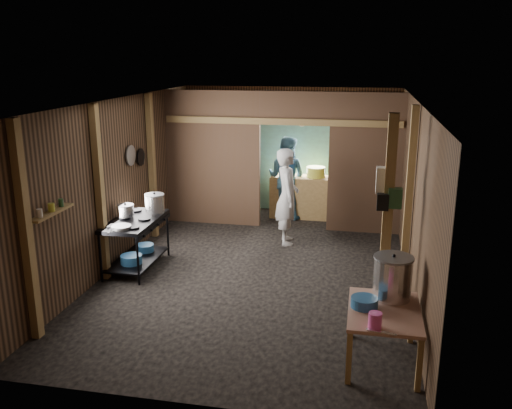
% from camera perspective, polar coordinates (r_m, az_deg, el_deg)
% --- Properties ---
extents(floor, '(4.50, 7.00, 0.00)m').
position_cam_1_polar(floor, '(8.63, 0.26, -6.70)').
color(floor, black).
rests_on(floor, ground).
extents(ceiling, '(4.50, 7.00, 0.00)m').
position_cam_1_polar(ceiling, '(8.02, 0.28, 10.76)').
color(ceiling, '#484746').
rests_on(ceiling, ground).
extents(wall_back, '(4.50, 0.00, 2.60)m').
position_cam_1_polar(wall_back, '(11.62, 3.57, 5.75)').
color(wall_back, brown).
rests_on(wall_back, ground).
extents(wall_front, '(4.50, 0.00, 2.60)m').
position_cam_1_polar(wall_front, '(5.01, -7.43, -7.74)').
color(wall_front, brown).
rests_on(wall_front, ground).
extents(wall_left, '(0.00, 7.00, 2.60)m').
position_cam_1_polar(wall_left, '(8.92, -14.07, 2.33)').
color(wall_left, brown).
rests_on(wall_left, ground).
extents(wall_right, '(0.00, 7.00, 2.60)m').
position_cam_1_polar(wall_right, '(8.12, 16.05, 0.90)').
color(wall_right, brown).
rests_on(wall_right, ground).
extents(partition_left, '(1.85, 0.10, 2.60)m').
position_cam_1_polar(partition_left, '(10.63, -4.51, 4.82)').
color(partition_left, '#4B311C').
rests_on(partition_left, floor).
extents(partition_right, '(1.35, 0.10, 2.60)m').
position_cam_1_polar(partition_right, '(10.24, 11.36, 4.15)').
color(partition_right, '#4B311C').
rests_on(partition_right, floor).
extents(partition_header, '(1.30, 0.10, 0.60)m').
position_cam_1_polar(partition_header, '(10.17, 4.07, 10.04)').
color(partition_header, '#4B311C').
rests_on(partition_header, wall_back).
extents(turquoise_panel, '(4.40, 0.06, 2.50)m').
position_cam_1_polar(turquoise_panel, '(11.57, 3.52, 5.46)').
color(turquoise_panel, '#69B8AA').
rests_on(turquoise_panel, wall_back).
extents(back_counter, '(1.20, 0.50, 0.85)m').
position_cam_1_polar(back_counter, '(11.23, 4.63, 0.82)').
color(back_counter, '#A0804A').
rests_on(back_counter, floor).
extents(wall_clock, '(0.20, 0.03, 0.20)m').
position_cam_1_polar(wall_clock, '(11.40, 4.81, 8.59)').
color(wall_clock, silver).
rests_on(wall_clock, wall_back).
extents(post_left_a, '(0.10, 0.12, 2.60)m').
position_cam_1_polar(post_left_a, '(6.71, -22.86, -2.77)').
color(post_left_a, '#A0804A').
rests_on(post_left_a, floor).
extents(post_left_b, '(0.10, 0.12, 2.60)m').
position_cam_1_polar(post_left_b, '(8.20, -15.97, 1.04)').
color(post_left_b, '#A0804A').
rests_on(post_left_b, floor).
extents(post_left_c, '(0.10, 0.12, 2.60)m').
position_cam_1_polar(post_left_c, '(9.97, -10.81, 3.88)').
color(post_left_c, '#A0804A').
rests_on(post_left_c, floor).
extents(post_right, '(0.10, 0.12, 2.60)m').
position_cam_1_polar(post_right, '(7.92, 15.66, 0.57)').
color(post_right, '#A0804A').
rests_on(post_right, floor).
extents(post_free, '(0.12, 0.12, 2.60)m').
position_cam_1_polar(post_free, '(6.85, 13.53, -1.61)').
color(post_free, '#A0804A').
rests_on(post_free, floor).
extents(cross_beam, '(4.40, 0.12, 0.12)m').
position_cam_1_polar(cross_beam, '(10.18, 2.60, 8.65)').
color(cross_beam, '#A0804A').
rests_on(cross_beam, wall_left).
extents(pan_lid_big, '(0.03, 0.34, 0.34)m').
position_cam_1_polar(pan_lid_big, '(9.19, -12.94, 5.01)').
color(pan_lid_big, gray).
rests_on(pan_lid_big, wall_left).
extents(pan_lid_small, '(0.03, 0.30, 0.30)m').
position_cam_1_polar(pan_lid_small, '(9.57, -11.94, 4.86)').
color(pan_lid_small, black).
rests_on(pan_lid_small, wall_left).
extents(wall_shelf, '(0.14, 0.80, 0.03)m').
position_cam_1_polar(wall_shelf, '(7.07, -20.53, -0.80)').
color(wall_shelf, '#A0804A').
rests_on(wall_shelf, wall_left).
extents(jar_white, '(0.07, 0.07, 0.10)m').
position_cam_1_polar(jar_white, '(6.85, -21.65, -0.85)').
color(jar_white, silver).
rests_on(jar_white, wall_shelf).
extents(jar_yellow, '(0.08, 0.08, 0.10)m').
position_cam_1_polar(jar_yellow, '(7.05, -20.58, -0.29)').
color(jar_yellow, gold).
rests_on(jar_yellow, wall_shelf).
extents(jar_green, '(0.06, 0.06, 0.10)m').
position_cam_1_polar(jar_green, '(7.23, -19.68, 0.18)').
color(jar_green, '#26502C').
rests_on(jar_green, wall_shelf).
extents(bag_white, '(0.22, 0.15, 0.32)m').
position_cam_1_polar(bag_white, '(6.80, 13.34, 2.47)').
color(bag_white, silver).
rests_on(bag_white, post_free).
extents(bag_green, '(0.16, 0.12, 0.24)m').
position_cam_1_polar(bag_green, '(6.71, 14.30, 0.66)').
color(bag_green, '#26502C').
rests_on(bag_green, post_free).
extents(bag_black, '(0.14, 0.10, 0.20)m').
position_cam_1_polar(bag_black, '(6.70, 13.09, 0.26)').
color(bag_black, black).
rests_on(bag_black, post_free).
extents(gas_range, '(0.69, 1.35, 0.80)m').
position_cam_1_polar(gas_range, '(8.73, -12.40, -4.03)').
color(gas_range, black).
rests_on(gas_range, floor).
extents(prep_table, '(0.76, 1.05, 0.62)m').
position_cam_1_polar(prep_table, '(6.24, 13.08, -13.20)').
color(prep_table, '#A4765F').
rests_on(prep_table, floor).
extents(stove_pot_large, '(0.36, 0.36, 0.32)m').
position_cam_1_polar(stove_pot_large, '(8.88, -10.52, 0.07)').
color(stove_pot_large, silver).
rests_on(stove_pot_large, gas_range).
extents(stove_pot_med, '(0.33, 0.33, 0.23)m').
position_cam_1_polar(stove_pot_med, '(8.70, -13.46, -0.74)').
color(stove_pot_med, silver).
rests_on(stove_pot_med, gas_range).
extents(frying_pan, '(0.42, 0.57, 0.07)m').
position_cam_1_polar(frying_pan, '(8.19, -13.88, -2.31)').
color(frying_pan, gray).
rests_on(frying_pan, gas_range).
extents(blue_tub_front, '(0.33, 0.33, 0.13)m').
position_cam_1_polar(blue_tub_front, '(8.61, -12.89, -5.59)').
color(blue_tub_front, '#275D93').
rests_on(blue_tub_front, gas_range).
extents(blue_tub_back, '(0.29, 0.29, 0.12)m').
position_cam_1_polar(blue_tub_back, '(9.08, -11.51, -4.46)').
color(blue_tub_back, '#275D93').
rests_on(blue_tub_back, gas_range).
extents(stock_pot, '(0.55, 0.55, 0.51)m').
position_cam_1_polar(stock_pot, '(6.29, 14.05, -7.48)').
color(stock_pot, silver).
rests_on(stock_pot, prep_table).
extents(wash_basin, '(0.35, 0.35, 0.11)m').
position_cam_1_polar(wash_basin, '(6.09, 11.24, -9.98)').
color(wash_basin, '#275D93').
rests_on(wash_basin, prep_table).
extents(pink_bucket, '(0.15, 0.15, 0.16)m').
position_cam_1_polar(pink_bucket, '(5.67, 12.32, -11.73)').
color(pink_bucket, '#F154B7').
rests_on(pink_bucket, prep_table).
extents(knife, '(0.30, 0.09, 0.01)m').
position_cam_1_polar(knife, '(5.63, 12.96, -12.84)').
color(knife, silver).
rests_on(knife, prep_table).
extents(yellow_tub, '(0.37, 0.37, 0.21)m').
position_cam_1_polar(yellow_tub, '(11.08, 6.26, 3.39)').
color(yellow_tub, gold).
rests_on(yellow_tub, back_counter).
extents(cook, '(0.53, 0.69, 1.70)m').
position_cam_1_polar(cook, '(9.54, 3.27, 0.83)').
color(cook, silver).
rests_on(cook, floor).
extents(worker_back, '(0.95, 0.83, 1.67)m').
position_cam_1_polar(worker_back, '(11.11, 3.19, 2.86)').
color(worker_back, '#396B89').
rests_on(worker_back, floor).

